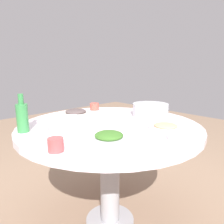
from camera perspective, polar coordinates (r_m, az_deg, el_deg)
The scene contains 11 objects.
ground at distance 1.85m, azimuth -0.53°, elevation -26.91°, with size 8.00×8.00×0.00m, color #886C56.
round_dining_table at distance 1.53m, azimuth -0.58°, elevation -7.40°, with size 1.24×1.24×0.77m.
rice_bowl at distance 1.75m, azimuth 10.09°, elevation 0.65°, with size 0.28×0.28×0.11m.
soup_bowl at distance 1.36m, azimuth -11.74°, elevation -3.53°, with size 0.31×0.29×0.07m.
dish_greens at distance 1.16m, azimuth -0.81°, elevation -6.63°, with size 0.22×0.22×0.05m.
dish_shrimp at distance 1.41m, azimuth 13.89°, elevation -3.79°, with size 0.21×0.21×0.04m.
dish_eggplant at distance 1.79m, azimuth -9.48°, elevation -0.18°, with size 0.25×0.25×0.05m.
green_bottle at distance 1.40m, azimuth -22.54°, elevation -1.19°, with size 0.07×0.07×0.23m.
tea_cup_near at distance 1.96m, azimuth -4.64°, elevation 1.42°, with size 0.08×0.08×0.06m, color #CC4A3D.
tea_cup_far at distance 1.21m, azimuth 16.19°, elevation -6.10°, with size 0.06×0.06×0.05m, color white.
tea_cup_side at distance 1.05m, azimuth -14.60°, elevation -8.31°, with size 0.08×0.08×0.07m, color #C74B4B.
Camera 1 is at (-0.98, -1.05, 1.17)m, focal length 34.74 mm.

